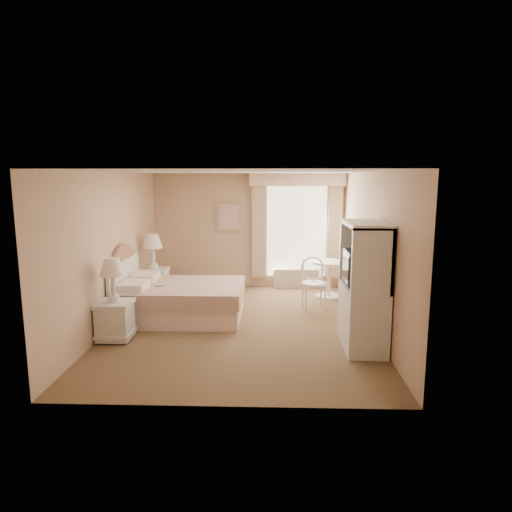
{
  "coord_description": "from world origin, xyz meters",
  "views": [
    {
      "loc": [
        0.49,
        -7.26,
        2.42
      ],
      "look_at": [
        0.24,
        0.3,
        1.11
      ],
      "focal_mm": 32.0,
      "sensor_mm": 36.0,
      "label": 1
    }
  ],
  "objects_px": {
    "round_table": "(329,273)",
    "armoire": "(364,296)",
    "nightstand_near": "(114,310)",
    "cafe_chair": "(313,279)",
    "nightstand_far": "(154,275)",
    "bed": "(178,299)"
  },
  "relations": [
    {
      "from": "nightstand_far",
      "to": "cafe_chair",
      "type": "relative_size",
      "value": 1.36
    },
    {
      "from": "cafe_chair",
      "to": "armoire",
      "type": "height_order",
      "value": "armoire"
    },
    {
      "from": "nightstand_near",
      "to": "round_table",
      "type": "relative_size",
      "value": 1.68
    },
    {
      "from": "cafe_chair",
      "to": "armoire",
      "type": "bearing_deg",
      "value": -81.17
    },
    {
      "from": "bed",
      "to": "cafe_chair",
      "type": "height_order",
      "value": "bed"
    },
    {
      "from": "round_table",
      "to": "armoire",
      "type": "bearing_deg",
      "value": -87.25
    },
    {
      "from": "nightstand_far",
      "to": "cafe_chair",
      "type": "height_order",
      "value": "nightstand_far"
    },
    {
      "from": "bed",
      "to": "cafe_chair",
      "type": "bearing_deg",
      "value": 15.62
    },
    {
      "from": "nightstand_near",
      "to": "armoire",
      "type": "bearing_deg",
      "value": -2.43
    },
    {
      "from": "nightstand_far",
      "to": "armoire",
      "type": "xyz_separation_m",
      "value": [
        3.65,
        -2.47,
        0.26
      ]
    },
    {
      "from": "armoire",
      "to": "cafe_chair",
      "type": "bearing_deg",
      "value": 105.15
    },
    {
      "from": "bed",
      "to": "nightstand_far",
      "type": "xyz_separation_m",
      "value": [
        -0.72,
        1.19,
        0.16
      ]
    },
    {
      "from": "armoire",
      "to": "nightstand_far",
      "type": "bearing_deg",
      "value": 145.9
    },
    {
      "from": "bed",
      "to": "nightstand_far",
      "type": "bearing_deg",
      "value": 121.05
    },
    {
      "from": "round_table",
      "to": "armoire",
      "type": "relative_size",
      "value": 0.41
    },
    {
      "from": "cafe_chair",
      "to": "nightstand_near",
      "type": "bearing_deg",
      "value": -156.31
    },
    {
      "from": "nightstand_near",
      "to": "cafe_chair",
      "type": "relative_size",
      "value": 1.28
    },
    {
      "from": "nightstand_near",
      "to": "nightstand_far",
      "type": "height_order",
      "value": "nightstand_far"
    },
    {
      "from": "round_table",
      "to": "nightstand_near",
      "type": "bearing_deg",
      "value": -143.26
    },
    {
      "from": "nightstand_near",
      "to": "cafe_chair",
      "type": "height_order",
      "value": "nightstand_near"
    },
    {
      "from": "nightstand_near",
      "to": "nightstand_far",
      "type": "bearing_deg",
      "value": 90.0
    },
    {
      "from": "nightstand_far",
      "to": "armoire",
      "type": "height_order",
      "value": "armoire"
    }
  ]
}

